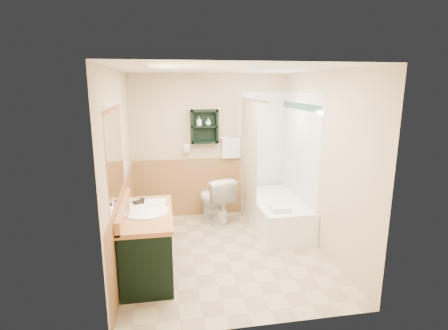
# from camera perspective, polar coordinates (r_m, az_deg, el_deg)

# --- Properties ---
(floor) EXTENTS (3.00, 3.00, 0.00)m
(floor) POSITION_cam_1_polar(r_m,az_deg,el_deg) (4.87, 0.23, -14.11)
(floor) COLOR #C3B68E
(floor) RESTS_ON ground
(back_wall) EXTENTS (2.60, 0.04, 2.40)m
(back_wall) POSITION_cam_1_polar(r_m,az_deg,el_deg) (5.92, -2.34, 3.08)
(back_wall) COLOR beige
(back_wall) RESTS_ON ground
(left_wall) EXTENTS (0.04, 3.00, 2.40)m
(left_wall) POSITION_cam_1_polar(r_m,az_deg,el_deg) (4.42, -16.85, -0.89)
(left_wall) COLOR beige
(left_wall) RESTS_ON ground
(right_wall) EXTENTS (0.04, 3.00, 2.40)m
(right_wall) POSITION_cam_1_polar(r_m,az_deg,el_deg) (4.86, 15.77, 0.39)
(right_wall) COLOR beige
(right_wall) RESTS_ON ground
(ceiling) EXTENTS (2.60, 3.00, 0.04)m
(ceiling) POSITION_cam_1_polar(r_m,az_deg,el_deg) (4.34, 0.26, 15.66)
(ceiling) COLOR white
(ceiling) RESTS_ON back_wall
(wainscot_left) EXTENTS (2.98, 2.98, 1.00)m
(wainscot_left) POSITION_cam_1_polar(r_m,az_deg,el_deg) (4.63, -15.84, -9.32)
(wainscot_left) COLOR #B58149
(wainscot_left) RESTS_ON left_wall
(wainscot_back) EXTENTS (2.58, 2.58, 1.00)m
(wainscot_back) POSITION_cam_1_polar(r_m,az_deg,el_deg) (6.05, -2.24, -3.52)
(wainscot_back) COLOR #B58149
(wainscot_back) RESTS_ON back_wall
(mirror_frame) EXTENTS (1.30, 1.30, 1.00)m
(mirror_frame) POSITION_cam_1_polar(r_m,az_deg,el_deg) (3.82, -17.34, 1.56)
(mirror_frame) COLOR brown
(mirror_frame) RESTS_ON left_wall
(mirror_glass) EXTENTS (1.20, 1.20, 0.90)m
(mirror_glass) POSITION_cam_1_polar(r_m,az_deg,el_deg) (3.82, -17.26, 1.57)
(mirror_glass) COLOR white
(mirror_glass) RESTS_ON left_wall
(tile_right) EXTENTS (1.50, 1.50, 2.10)m
(tile_right) POSITION_cam_1_polar(r_m,az_deg,el_deg) (5.54, 11.99, 0.53)
(tile_right) COLOR white
(tile_right) RESTS_ON right_wall
(tile_back) EXTENTS (0.95, 0.95, 2.10)m
(tile_back) POSITION_cam_1_polar(r_m,az_deg,el_deg) (6.13, 7.28, 1.89)
(tile_back) COLOR white
(tile_back) RESTS_ON back_wall
(tile_accent) EXTENTS (1.50, 1.50, 0.10)m
(tile_accent) POSITION_cam_1_polar(r_m,az_deg,el_deg) (5.42, 12.32, 9.33)
(tile_accent) COLOR #14472A
(tile_accent) RESTS_ON right_wall
(wall_shelf) EXTENTS (0.45, 0.15, 0.55)m
(wall_shelf) POSITION_cam_1_polar(r_m,az_deg,el_deg) (5.75, -3.22, 6.30)
(wall_shelf) COLOR black
(wall_shelf) RESTS_ON back_wall
(hair_dryer) EXTENTS (0.10, 0.24, 0.18)m
(hair_dryer) POSITION_cam_1_polar(r_m,az_deg,el_deg) (5.80, -6.15, 2.80)
(hair_dryer) COLOR white
(hair_dryer) RESTS_ON back_wall
(towel_bar) EXTENTS (0.40, 0.06, 0.40)m
(towel_bar) POSITION_cam_1_polar(r_m,az_deg,el_deg) (5.89, 1.12, 4.51)
(towel_bar) COLOR white
(towel_bar) RESTS_ON back_wall
(curtain_rod) EXTENTS (0.03, 1.60, 0.03)m
(curtain_rod) POSITION_cam_1_polar(r_m,az_deg,el_deg) (5.19, 4.64, 10.54)
(curtain_rod) COLOR silver
(curtain_rod) RESTS_ON back_wall
(shower_curtain) EXTENTS (1.05, 1.05, 1.70)m
(shower_curtain) POSITION_cam_1_polar(r_m,az_deg,el_deg) (5.46, 4.02, 1.67)
(shower_curtain) COLOR beige
(shower_curtain) RESTS_ON curtain_rod
(vanity) EXTENTS (0.59, 1.22, 0.78)m
(vanity) POSITION_cam_1_polar(r_m,az_deg,el_deg) (4.32, -12.30, -12.37)
(vanity) COLOR black
(vanity) RESTS_ON ground
(bathtub) EXTENTS (0.73, 1.50, 0.49)m
(bathtub) POSITION_cam_1_polar(r_m,az_deg,el_deg) (5.57, 8.51, -7.91)
(bathtub) COLOR white
(bathtub) RESTS_ON ground
(toilet) EXTENTS (0.66, 0.87, 0.76)m
(toilet) POSITION_cam_1_polar(r_m,az_deg,el_deg) (5.74, -1.54, -5.67)
(toilet) COLOR white
(toilet) RESTS_ON ground
(counter_towel) EXTENTS (0.26, 0.21, 0.04)m
(counter_towel) POSITION_cam_1_polar(r_m,az_deg,el_deg) (4.41, -11.13, -6.04)
(counter_towel) COLOR white
(counter_towel) RESTS_ON vanity
(vanity_book) EXTENTS (0.16, 0.08, 0.22)m
(vanity_book) POSITION_cam_1_polar(r_m,az_deg,el_deg) (4.47, -14.57, -4.74)
(vanity_book) COLOR black
(vanity_book) RESTS_ON vanity
(tub_towel) EXTENTS (0.27, 0.22, 0.07)m
(tub_towel) POSITION_cam_1_polar(r_m,az_deg,el_deg) (4.98, 9.16, -7.07)
(tub_towel) COLOR white
(tub_towel) RESTS_ON bathtub
(soap_bottle_a) EXTENTS (0.10, 0.16, 0.07)m
(soap_bottle_a) POSITION_cam_1_polar(r_m,az_deg,el_deg) (5.73, -4.11, 6.76)
(soap_bottle_a) COLOR white
(soap_bottle_a) RESTS_ON wall_shelf
(soap_bottle_b) EXTENTS (0.13, 0.14, 0.09)m
(soap_bottle_b) POSITION_cam_1_polar(r_m,az_deg,el_deg) (5.75, -2.57, 6.91)
(soap_bottle_b) COLOR white
(soap_bottle_b) RESTS_ON wall_shelf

